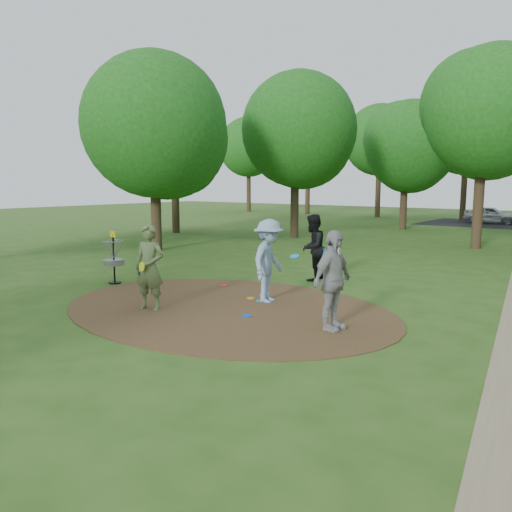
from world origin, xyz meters
The scene contains 13 objects.
ground centered at (0.00, 0.00, 0.00)m, with size 100.00×100.00×0.00m, color #2D5119.
dirt_clearing centered at (0.00, 0.00, 0.01)m, with size 8.40×8.40×0.02m, color #47301C.
player_observer_with_disc centered at (-1.30, -1.14, 0.99)m, with size 0.84×0.69×1.98m.
player_throwing_with_disc centered at (0.44, 1.13, 1.03)m, with size 1.35×1.46×2.05m.
player_walking_with_disc centered at (-0.11, 4.18, 1.00)m, with size 0.88×1.06×1.99m.
player_waiting_with_disc centered at (2.83, -0.07, 1.01)m, with size 0.59×1.21×2.01m.
disc_ground_cyan centered at (0.28, 1.01, 0.03)m, with size 0.22×0.22×0.02m, color #188DC4.
disc_ground_blue centered at (0.88, -0.31, 0.03)m, with size 0.22×0.22×0.02m, color blue.
disc_ground_red centered at (-1.63, 1.88, 0.03)m, with size 0.22×0.22×0.02m, color red.
car_left centered at (-0.62, 30.32, 0.62)m, with size 1.47×3.64×1.24m, color #AFB0B7.
disc_ground_orange centered at (-0.07, 1.09, 0.03)m, with size 0.22×0.22×0.02m, color orange.
disc_golf_basket centered at (-4.50, 0.30, 0.87)m, with size 0.63×0.63×1.54m.
tree_ring centered at (1.19, 8.92, 5.19)m, with size 37.13×45.69×9.01m.
Camera 1 is at (7.41, -8.69, 2.92)m, focal length 35.00 mm.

